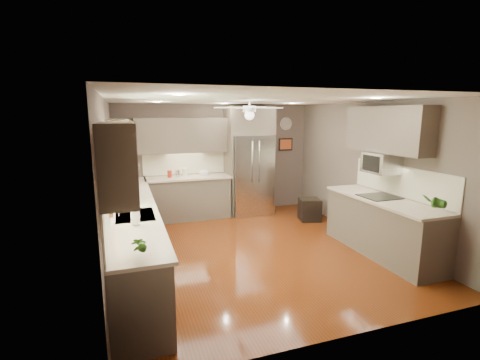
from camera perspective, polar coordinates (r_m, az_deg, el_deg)
floor at (r=6.05m, az=2.45°, el=-11.38°), size 5.00×5.00×0.00m
ceiling at (r=5.61m, az=2.66°, el=13.03°), size 5.00×5.00×0.00m
wall_back at (r=8.05m, az=-3.91°, el=3.40°), size 4.50×0.00×4.50m
wall_front at (r=3.55m, az=17.42°, el=-6.57°), size 4.50×0.00×4.50m
wall_left at (r=5.32m, az=-20.67°, el=-1.06°), size 0.00×5.00×5.00m
wall_right at (r=6.83m, az=20.44°, el=1.43°), size 0.00×5.00×5.00m
canister_a at (r=7.58m, az=-11.48°, el=0.99°), size 0.10×0.10×0.15m
canister_b at (r=7.64m, az=-10.19°, el=1.03°), size 0.12×0.12×0.15m
canister_c at (r=7.66m, az=-9.04°, el=1.25°), size 0.15×0.15×0.18m
soap_bottle at (r=5.12m, az=-18.40°, el=-3.82°), size 0.09×0.09×0.19m
potted_plant_left at (r=3.43m, az=-16.27°, el=-10.21°), size 0.15×0.11×0.27m
potted_plant_right at (r=5.38m, az=29.07°, el=-3.13°), size 0.22×0.20×0.34m
bowl at (r=7.71m, az=-5.88°, el=0.89°), size 0.21×0.21×0.05m
left_run at (r=5.66m, az=-17.09°, el=-8.20°), size 0.65×4.70×1.45m
back_run at (r=7.75m, az=-8.47°, el=-2.74°), size 1.85×0.65×1.45m
uppers at (r=6.08m, az=-6.43°, el=6.87°), size 4.50×4.70×0.95m
window at (r=4.78m, az=-20.72°, el=1.31°), size 0.05×1.12×0.92m
sink at (r=4.91m, az=-16.84°, el=-5.90°), size 0.50×0.70×0.32m
refrigerator at (r=7.94m, az=1.62°, el=2.87°), size 1.06×0.75×2.45m
right_run at (r=6.20m, az=22.31°, el=-6.88°), size 0.70×2.20×1.45m
microwave at (r=6.24m, az=22.14°, el=2.62°), size 0.43×0.55×0.34m
ceiling_fan at (r=5.88m, az=1.56°, el=11.29°), size 1.18×1.18×0.32m
recessed_lights at (r=5.97m, az=0.86°, el=12.84°), size 2.84×3.14×0.01m
wall_clock at (r=8.58m, az=7.56°, el=9.15°), size 0.30×0.03×0.30m
framed_print at (r=8.61m, az=7.49°, el=5.82°), size 0.36×0.03×0.30m
stool at (r=7.74m, az=11.34°, el=-4.74°), size 0.52×0.52×0.49m
paper_towel at (r=4.43m, az=-16.82°, el=-5.39°), size 0.11×0.11×0.27m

